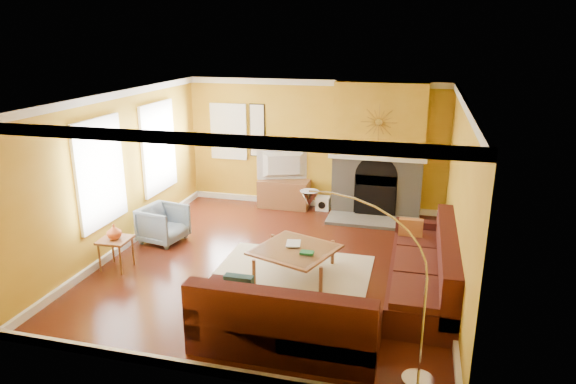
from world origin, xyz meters
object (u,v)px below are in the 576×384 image
(coffee_table, at_px, (295,261))
(arc_lamp, at_px, (370,291))
(media_console, at_px, (284,194))
(sectional_sofa, at_px, (342,267))
(armchair, at_px, (163,224))
(side_table, at_px, (116,254))

(coffee_table, xyz_separation_m, arc_lamp, (1.34, -2.20, 0.81))
(coffee_table, xyz_separation_m, media_console, (-1.00, 3.10, 0.08))
(sectional_sofa, height_order, armchair, sectional_sofa)
(sectional_sofa, bearing_deg, arc_lamp, -72.40)
(sectional_sofa, relative_size, coffee_table, 3.31)
(armchair, height_order, arc_lamp, arc_lamp)
(coffee_table, bearing_deg, side_table, -169.88)
(media_console, xyz_separation_m, side_table, (-1.80, -3.60, -0.04))
(media_console, bearing_deg, arc_lamp, -66.18)
(media_console, height_order, arc_lamp, arc_lamp)
(side_table, bearing_deg, media_console, 63.43)
(media_console, distance_m, arc_lamp, 5.84)
(side_table, relative_size, arc_lamp, 0.25)
(media_console, bearing_deg, coffee_table, -72.12)
(coffee_table, height_order, side_table, side_table)
(armchair, height_order, side_table, armchair)
(sectional_sofa, bearing_deg, coffee_table, 147.99)
(sectional_sofa, bearing_deg, side_table, 180.00)
(armchair, distance_m, side_table, 1.22)
(sectional_sofa, height_order, arc_lamp, arc_lamp)
(armchair, relative_size, side_table, 1.43)
(armchair, xyz_separation_m, arc_lamp, (3.94, -2.90, 0.70))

